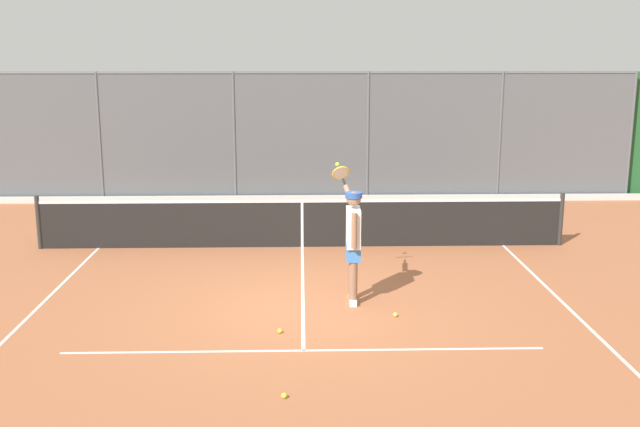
{
  "coord_description": "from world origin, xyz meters",
  "views": [
    {
      "loc": [
        0.02,
        10.61,
        3.84
      ],
      "look_at": [
        -0.31,
        -2.03,
        1.05
      ],
      "focal_mm": 41.4,
      "sensor_mm": 36.0,
      "label": 1
    }
  ],
  "objects_px": {
    "tennis_ball_near_baseline": "(280,331)",
    "tennis_ball_mid_court": "(395,315)",
    "tennis_ball_near_net": "(284,396)",
    "tennis_player": "(353,237)"
  },
  "relations": [
    {
      "from": "tennis_player",
      "to": "tennis_ball_mid_court",
      "type": "height_order",
      "value": "tennis_player"
    },
    {
      "from": "tennis_player",
      "to": "tennis_ball_near_baseline",
      "type": "distance_m",
      "value": 1.99
    },
    {
      "from": "tennis_ball_mid_court",
      "to": "tennis_ball_near_baseline",
      "type": "distance_m",
      "value": 1.79
    },
    {
      "from": "tennis_ball_mid_court",
      "to": "tennis_ball_near_baseline",
      "type": "relative_size",
      "value": 1.0
    },
    {
      "from": "tennis_ball_mid_court",
      "to": "tennis_player",
      "type": "bearing_deg",
      "value": -50.66
    },
    {
      "from": "tennis_ball_near_baseline",
      "to": "tennis_ball_mid_court",
      "type": "bearing_deg",
      "value": -160.43
    },
    {
      "from": "tennis_ball_near_net",
      "to": "tennis_ball_mid_court",
      "type": "distance_m",
      "value": 3.03
    },
    {
      "from": "tennis_ball_near_net",
      "to": "tennis_ball_mid_court",
      "type": "xyz_separation_m",
      "value": [
        -1.59,
        -2.57,
        0.0
      ]
    },
    {
      "from": "tennis_ball_near_net",
      "to": "tennis_ball_mid_court",
      "type": "relative_size",
      "value": 1.0
    },
    {
      "from": "tennis_ball_mid_court",
      "to": "tennis_ball_near_baseline",
      "type": "xyz_separation_m",
      "value": [
        1.69,
        0.6,
        0.0
      ]
    }
  ]
}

